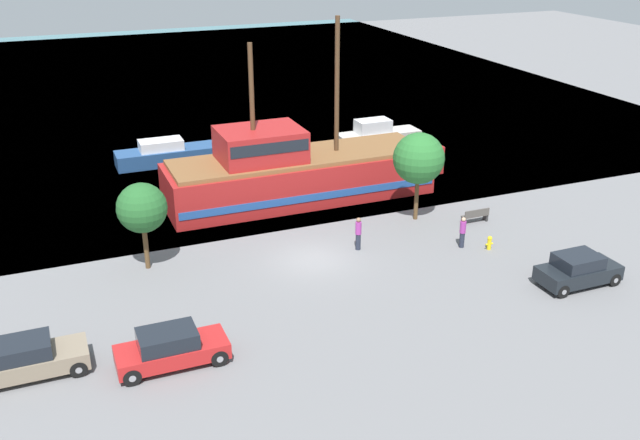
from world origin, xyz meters
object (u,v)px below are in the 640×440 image
parked_car_curb_front (171,348)px  pedestrian_walking_near (463,232)px  parked_car_curb_mid (578,270)px  pirate_ship (297,172)px  fire_hydrant (489,242)px  moored_boat_dockside (377,134)px  moored_boat_outer (168,154)px  bench_promenade_east (476,216)px  pedestrian_walking_far (358,233)px  parked_car_curb_rear (21,360)px

parked_car_curb_front → pedestrian_walking_near: bearing=16.8°
parked_car_curb_front → parked_car_curb_mid: bearing=-2.0°
pirate_ship → fire_hydrant: pirate_ship is taller
moored_boat_dockside → moored_boat_outer: bearing=176.8°
pirate_ship → moored_boat_dockside: size_ratio=2.70×
bench_promenade_east → parked_car_curb_front: bearing=-158.5°
moored_boat_outer → fire_hydrant: (12.82, -20.59, -0.27)m
fire_hydrant → bench_promenade_east: 3.54m
pedestrian_walking_far → parked_car_curb_front: bearing=-148.8°
parked_car_curb_mid → parked_car_curb_rear: (-24.56, 1.99, -0.00)m
fire_hydrant → parked_car_curb_rear: bearing=-173.0°
moored_boat_dockside → parked_car_curb_mid: (-1.55, -24.53, 0.11)m
pirate_ship → fire_hydrant: 12.76m
pedestrian_walking_near → moored_boat_outer: bearing=120.4°
pedestrian_walking_near → parked_car_curb_rear: bearing=-170.6°
pirate_ship → pedestrian_walking_far: pirate_ship is taller
parked_car_curb_mid → parked_car_curb_rear: 24.64m
pedestrian_walking_near → bench_promenade_east: bearing=44.9°
fire_hydrant → moored_boat_outer: bearing=121.9°
moored_boat_dockside → pedestrian_walking_far: size_ratio=3.63×
bench_promenade_east → pedestrian_walking_near: bearing=-135.1°
parked_car_curb_mid → parked_car_curb_rear: parked_car_curb_mid is taller
parked_car_curb_mid → fire_hydrant: (-1.62, 4.82, -0.35)m
pirate_ship → parked_car_curb_rear: pirate_ship is taller
moored_boat_dockside → pedestrian_walking_far: 19.59m
parked_car_curb_rear → pedestrian_walking_far: (16.56, 5.44, 0.17)m
parked_car_curb_front → parked_car_curb_rear: size_ratio=0.90×
pirate_ship → parked_car_curb_mid: 17.70m
bench_promenade_east → moored_boat_dockside: bearing=83.6°
moored_boat_outer → pedestrian_walking_far: bearing=-70.3°
bench_promenade_east → parked_car_curb_rear: bearing=-165.8°
parked_car_curb_rear → bench_promenade_east: parked_car_curb_rear is taller
moored_boat_dockside → pirate_ship: bearing=-137.9°
bench_promenade_east → moored_boat_outer: bearing=129.2°
fire_hydrant → parked_car_curb_mid: bearing=-71.4°
pirate_ship → parked_car_curb_rear: size_ratio=3.70×
parked_car_curb_rear → bench_promenade_east: size_ratio=2.97×
pedestrian_walking_far → moored_boat_dockside: bearing=60.8°
parked_car_curb_front → pedestrian_walking_near: 17.10m
pedestrian_walking_near → pedestrian_walking_far: size_ratio=0.94×
pirate_ship → parked_car_curb_front: bearing=-125.9°
pirate_ship → parked_car_curb_mid: size_ratio=4.49×
parked_car_curb_rear → pedestrian_walking_far: size_ratio=2.64×
moored_boat_outer → parked_car_curb_mid: moored_boat_outer is taller
moored_boat_dockside → moored_boat_outer: size_ratio=0.88×
parked_car_curb_front → pedestrian_walking_far: pedestrian_walking_far is taller
parked_car_curb_rear → parked_car_curb_mid: bearing=-4.6°
pedestrian_walking_far → moored_boat_outer: bearing=109.7°
pirate_ship → bench_promenade_east: bearing=-42.5°
parked_car_curb_front → fire_hydrant: size_ratio=5.64×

